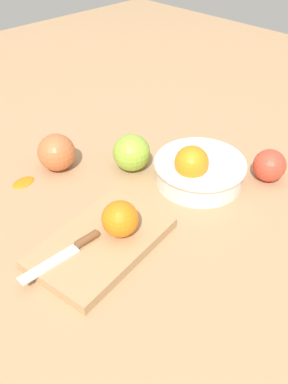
% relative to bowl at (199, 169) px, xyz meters
% --- Properties ---
extents(ground_plane, '(2.40, 2.40, 0.00)m').
position_rel_bowl_xyz_m(ground_plane, '(0.13, -0.08, -0.04)').
color(ground_plane, tan).
extents(bowl, '(0.20, 0.20, 0.10)m').
position_rel_bowl_xyz_m(bowl, '(0.00, 0.00, 0.00)').
color(bowl, white).
rests_on(bowl, ground_plane).
extents(cutting_board, '(0.27, 0.19, 0.02)m').
position_rel_bowl_xyz_m(cutting_board, '(0.27, 0.00, -0.03)').
color(cutting_board, tan).
rests_on(cutting_board, ground_plane).
extents(orange_on_board, '(0.07, 0.07, 0.07)m').
position_rel_bowl_xyz_m(orange_on_board, '(0.24, 0.02, 0.02)').
color(orange_on_board, orange).
rests_on(orange_on_board, cutting_board).
extents(knife, '(0.16, 0.02, 0.01)m').
position_rel_bowl_xyz_m(knife, '(0.33, -0.01, -0.01)').
color(knife, silver).
rests_on(knife, cutting_board).
extents(apple_front_right, '(0.08, 0.08, 0.08)m').
position_rel_bowl_xyz_m(apple_front_right, '(0.18, -0.26, 0.01)').
color(apple_front_right, '#CC6638').
rests_on(apple_front_right, ground_plane).
extents(apple_front_left, '(0.08, 0.08, 0.08)m').
position_rel_bowl_xyz_m(apple_front_left, '(0.06, -0.14, 0.01)').
color(apple_front_left, '#8EB738').
rests_on(apple_front_left, ground_plane).
extents(apple_back_left, '(0.07, 0.07, 0.07)m').
position_rel_bowl_xyz_m(apple_back_left, '(-0.12, 0.10, -0.00)').
color(apple_back_left, '#D6422D').
rests_on(apple_back_left, ground_plane).
extents(citrus_peel, '(0.06, 0.04, 0.01)m').
position_rel_bowl_xyz_m(citrus_peel, '(0.27, -0.26, -0.03)').
color(citrus_peel, orange).
rests_on(citrus_peel, ground_plane).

